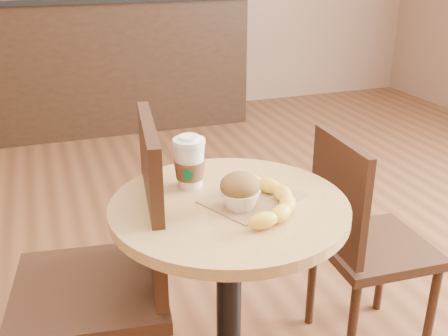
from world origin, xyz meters
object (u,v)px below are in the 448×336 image
at_px(coffee_cup, 190,164).
at_px(banana, 266,198).
at_px(cafe_table, 229,283).
at_px(muffin, 240,191).
at_px(chair_right, 361,238).
at_px(chair_left, 113,272).

distance_m(coffee_cup, banana, 0.24).
height_order(cafe_table, muffin, muffin).
bearing_deg(muffin, coffee_cup, 115.50).
height_order(cafe_table, banana, banana).
height_order(chair_right, coffee_cup, coffee_cup).
height_order(chair_left, banana, chair_left).
bearing_deg(chair_right, banana, 118.18).
relative_size(coffee_cup, muffin, 1.42).
relative_size(cafe_table, chair_right, 0.93).
bearing_deg(coffee_cup, muffin, -41.60).
distance_m(chair_right, coffee_cup, 0.71).
relative_size(chair_left, banana, 3.27).
distance_m(coffee_cup, muffin, 0.19).
distance_m(cafe_table, banana, 0.29).
bearing_deg(coffee_cup, banana, -28.51).
bearing_deg(coffee_cup, chair_right, 26.20).
bearing_deg(chair_left, banana, 71.89).
bearing_deg(chair_left, chair_right, 100.10).
distance_m(chair_left, coffee_cup, 0.37).
relative_size(cafe_table, coffee_cup, 5.12).
xyz_separation_m(cafe_table, chair_right, (0.54, 0.16, -0.06)).
bearing_deg(banana, muffin, -171.82).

